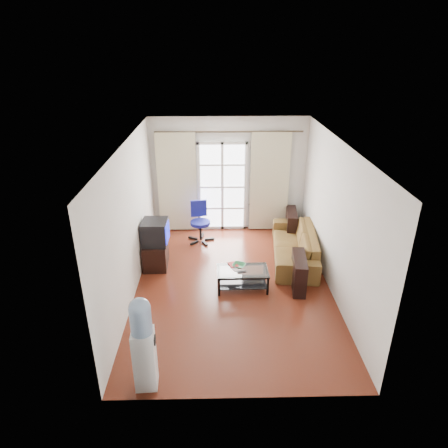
# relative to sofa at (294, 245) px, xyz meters

# --- Properties ---
(floor) EXTENTS (5.20, 5.20, 0.00)m
(floor) POSITION_rel_sofa_xyz_m (-1.33, -1.03, -0.31)
(floor) COLOR maroon
(floor) RESTS_ON ground
(ceiling) EXTENTS (5.20, 5.20, 0.00)m
(ceiling) POSITION_rel_sofa_xyz_m (-1.33, -1.03, 2.39)
(ceiling) COLOR white
(ceiling) RESTS_ON wall_back
(wall_back) EXTENTS (3.60, 0.02, 2.70)m
(wall_back) POSITION_rel_sofa_xyz_m (-1.33, 1.57, 1.04)
(wall_back) COLOR silver
(wall_back) RESTS_ON floor
(wall_front) EXTENTS (3.60, 0.02, 2.70)m
(wall_front) POSITION_rel_sofa_xyz_m (-1.33, -3.63, 1.04)
(wall_front) COLOR silver
(wall_front) RESTS_ON floor
(wall_left) EXTENTS (0.02, 5.20, 2.70)m
(wall_left) POSITION_rel_sofa_xyz_m (-3.13, -1.03, 1.04)
(wall_left) COLOR silver
(wall_left) RESTS_ON floor
(wall_right) EXTENTS (0.02, 5.20, 2.70)m
(wall_right) POSITION_rel_sofa_xyz_m (0.47, -1.03, 1.04)
(wall_right) COLOR silver
(wall_right) RESTS_ON floor
(french_door) EXTENTS (1.16, 0.06, 2.15)m
(french_door) POSITION_rel_sofa_xyz_m (-1.48, 1.51, 0.76)
(french_door) COLOR white
(french_door) RESTS_ON wall_back
(curtain_rod) EXTENTS (3.30, 0.04, 0.04)m
(curtain_rod) POSITION_rel_sofa_xyz_m (-1.33, 1.47, 2.07)
(curtain_rod) COLOR #4C3F2D
(curtain_rod) RESTS_ON wall_back
(curtain_left) EXTENTS (0.90, 0.07, 2.35)m
(curtain_left) POSITION_rel_sofa_xyz_m (-2.53, 1.45, 0.89)
(curtain_left) COLOR beige
(curtain_left) RESTS_ON curtain_rod
(curtain_right) EXTENTS (0.90, 0.07, 2.35)m
(curtain_right) POSITION_rel_sofa_xyz_m (-0.38, 1.45, 0.89)
(curtain_right) COLOR beige
(curtain_right) RESTS_ON curtain_rod
(radiator) EXTENTS (0.64, 0.12, 0.64)m
(radiator) POSITION_rel_sofa_xyz_m (-0.53, 1.47, 0.02)
(radiator) COLOR #949597
(radiator) RESTS_ON floor
(sofa) EXTENTS (2.34, 1.31, 0.63)m
(sofa) POSITION_rel_sofa_xyz_m (0.00, 0.00, 0.00)
(sofa) COLOR brown
(sofa) RESTS_ON floor
(coffee_table) EXTENTS (0.95, 0.55, 0.38)m
(coffee_table) POSITION_rel_sofa_xyz_m (-1.16, -1.10, -0.07)
(coffee_table) COLOR silver
(coffee_table) RESTS_ON floor
(bowl) EXTENTS (0.41, 0.41, 0.06)m
(bowl) POSITION_rel_sofa_xyz_m (-1.22, -0.98, 0.10)
(bowl) COLOR green
(bowl) RESTS_ON coffee_table
(book) EXTENTS (0.29, 0.31, 0.02)m
(book) POSITION_rel_sofa_xyz_m (-1.40, -0.94, 0.08)
(book) COLOR #9C3213
(book) RESTS_ON coffee_table
(remote) EXTENTS (0.17, 0.09, 0.02)m
(remote) POSITION_rel_sofa_xyz_m (-1.18, -1.18, 0.08)
(remote) COLOR black
(remote) RESTS_ON coffee_table
(tv_stand) EXTENTS (0.48, 0.71, 0.51)m
(tv_stand) POSITION_rel_sofa_xyz_m (-2.87, -0.23, -0.06)
(tv_stand) COLOR black
(tv_stand) RESTS_ON floor
(crt_tv) EXTENTS (0.56, 0.55, 0.49)m
(crt_tv) POSITION_rel_sofa_xyz_m (-2.87, -0.23, 0.44)
(crt_tv) COLOR black
(crt_tv) RESTS_ON tv_stand
(task_chair) EXTENTS (0.73, 0.73, 0.93)m
(task_chair) POSITION_rel_sofa_xyz_m (-2.00, 0.88, -0.04)
(task_chair) COLOR black
(task_chair) RESTS_ON floor
(water_cooler) EXTENTS (0.31, 0.30, 1.39)m
(water_cooler) POSITION_rel_sofa_xyz_m (-2.58, -3.38, 0.41)
(water_cooler) COLOR white
(water_cooler) RESTS_ON floor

